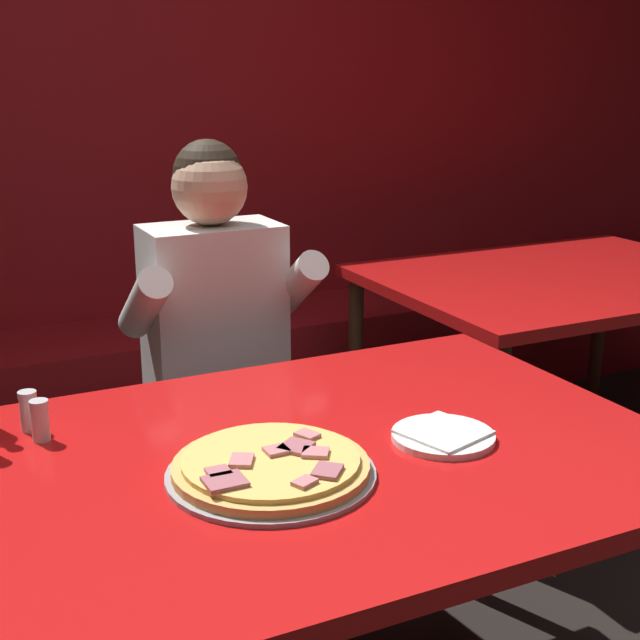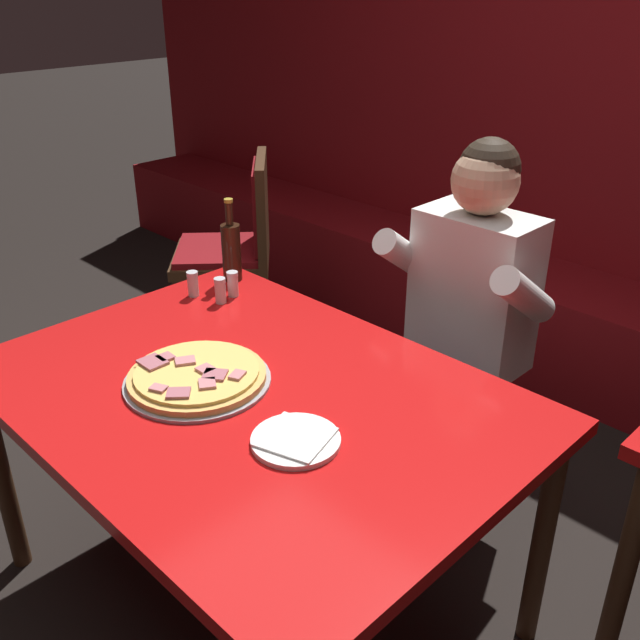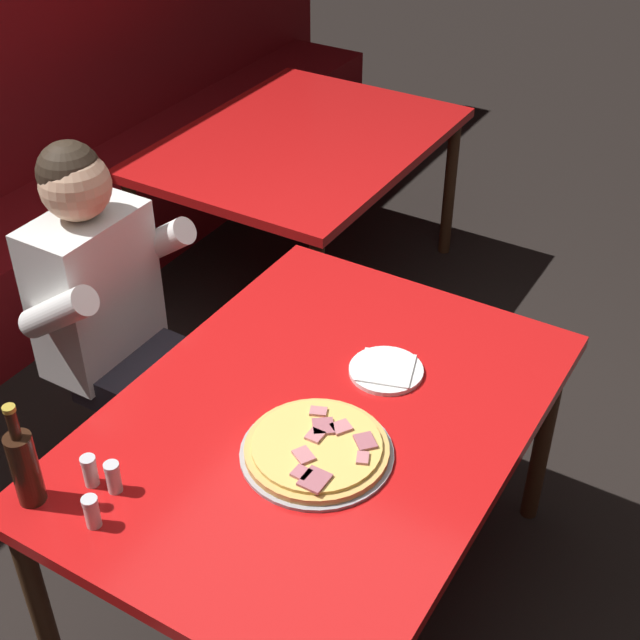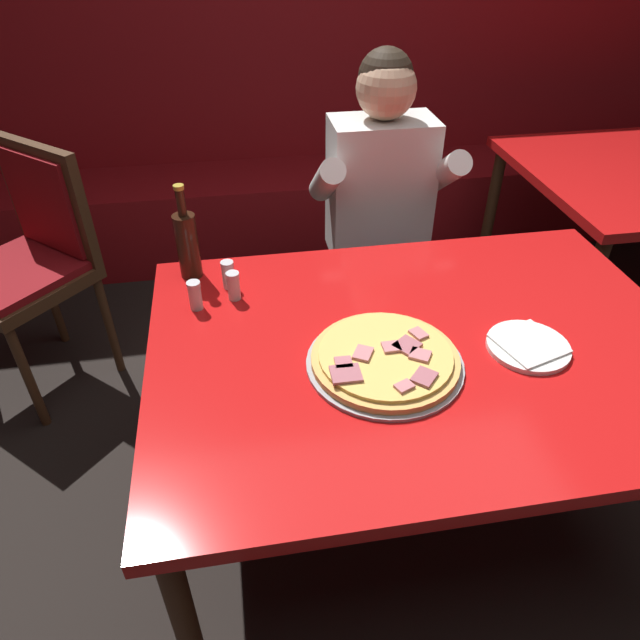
% 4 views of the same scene
% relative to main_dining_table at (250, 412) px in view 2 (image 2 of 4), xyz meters
% --- Properties ---
extents(ground_plane, '(24.00, 24.00, 0.00)m').
position_rel_main_dining_table_xyz_m(ground_plane, '(0.00, 0.00, -0.67)').
color(ground_plane, black).
extents(booth_wall_panel, '(6.80, 0.16, 1.90)m').
position_rel_main_dining_table_xyz_m(booth_wall_panel, '(0.00, 2.18, 0.28)').
color(booth_wall_panel, maroon).
rests_on(booth_wall_panel, ground_plane).
extents(booth_bench, '(6.46, 0.48, 0.46)m').
position_rel_main_dining_table_xyz_m(booth_bench, '(0.00, 1.86, -0.44)').
color(booth_bench, maroon).
rests_on(booth_bench, ground_plane).
extents(main_dining_table, '(1.42, 1.03, 0.74)m').
position_rel_main_dining_table_xyz_m(main_dining_table, '(0.00, 0.00, 0.00)').
color(main_dining_table, '#422816').
rests_on(main_dining_table, ground_plane).
extents(pizza, '(0.39, 0.39, 0.05)m').
position_rel_main_dining_table_xyz_m(pizza, '(-0.13, -0.07, 0.09)').
color(pizza, '#9E9EA3').
rests_on(pizza, main_dining_table).
extents(plate_white_paper, '(0.21, 0.21, 0.02)m').
position_rel_main_dining_table_xyz_m(plate_white_paper, '(0.25, -0.07, 0.08)').
color(plate_white_paper, white).
rests_on(plate_white_paper, main_dining_table).
extents(beer_bottle, '(0.07, 0.07, 0.29)m').
position_rel_main_dining_table_xyz_m(beer_bottle, '(-0.60, 0.43, 0.18)').
color(beer_bottle, black).
rests_on(beer_bottle, main_dining_table).
extents(shaker_oregano, '(0.04, 0.04, 0.09)m').
position_rel_main_dining_table_xyz_m(shaker_oregano, '(-0.49, 0.34, 0.11)').
color(shaker_oregano, silver).
rests_on(shaker_oregano, main_dining_table).
extents(shaker_parmesan, '(0.04, 0.04, 0.09)m').
position_rel_main_dining_table_xyz_m(shaker_parmesan, '(-0.48, 0.28, 0.11)').
color(shaker_parmesan, silver).
rests_on(shaker_parmesan, main_dining_table).
extents(shaker_black_pepper, '(0.04, 0.04, 0.09)m').
position_rel_main_dining_table_xyz_m(shaker_black_pepper, '(-0.58, 0.25, 0.11)').
color(shaker_black_pepper, silver).
rests_on(shaker_black_pepper, main_dining_table).
extents(diner_seated_blue_shirt, '(0.53, 0.53, 1.27)m').
position_rel_main_dining_table_xyz_m(diner_seated_blue_shirt, '(0.10, 0.79, 0.03)').
color(diner_seated_blue_shirt, black).
rests_on(diner_seated_blue_shirt, ground_plane).
extents(dining_chair_near_left, '(0.62, 0.62, 0.97)m').
position_rel_main_dining_table_xyz_m(dining_chair_near_left, '(-1.23, 0.95, -0.09)').
color(dining_chair_near_left, '#422816').
rests_on(dining_chair_near_left, ground_plane).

